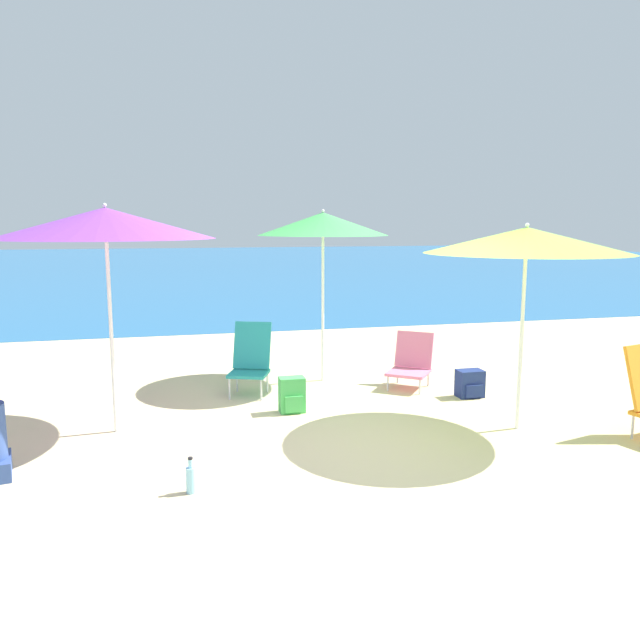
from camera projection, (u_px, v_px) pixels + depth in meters
ground_plane at (374, 452)px, 5.58m from camera, size 60.00×60.00×0.00m
sea_water at (204, 264)px, 30.89m from camera, size 60.00×40.00×0.01m
beach_umbrella_green at (323, 224)px, 7.80m from camera, size 1.64×1.64×2.20m
beach_umbrella_lime at (526, 241)px, 5.93m from camera, size 1.95×1.95×2.03m
beach_umbrella_purple at (105, 223)px, 5.81m from camera, size 2.03×2.03×2.21m
beach_chair_pink at (411, 362)px, 7.76m from camera, size 0.72×0.73×0.67m
beach_chair_teal at (251, 358)px, 7.42m from camera, size 0.59×0.63×0.85m
backpack_green at (292, 395)px, 6.72m from camera, size 0.27×0.21×0.38m
backpack_navy at (470, 384)px, 7.32m from camera, size 0.30×0.23×0.32m
water_bottle at (191, 479)px, 4.72m from camera, size 0.08×0.08×0.28m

